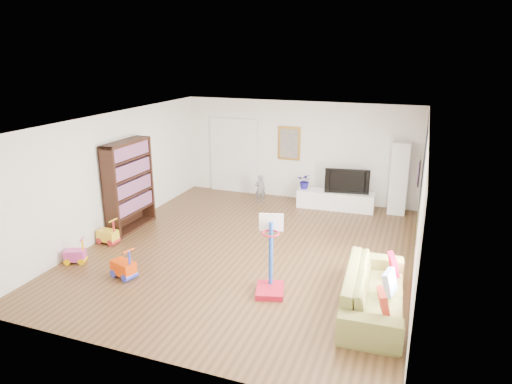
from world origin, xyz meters
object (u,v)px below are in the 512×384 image
(media_console, at_px, (335,200))
(sofa, at_px, (374,291))
(bookshelf, at_px, (129,186))
(basketball_hoop, at_px, (270,256))

(media_console, relative_size, sofa, 0.85)
(bookshelf, height_order, sofa, bookshelf)
(media_console, xyz_separation_m, bookshelf, (-4.19, -3.03, 0.80))
(bookshelf, bearing_deg, sofa, -15.46)
(media_console, height_order, sofa, sofa)
(media_console, xyz_separation_m, sofa, (1.50, -4.67, 0.11))
(bookshelf, distance_m, sofa, 5.96)
(basketball_hoop, bearing_deg, bookshelf, 141.09)
(bookshelf, bearing_deg, basketball_hoop, -22.80)
(sofa, bearing_deg, basketball_hoop, 89.58)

